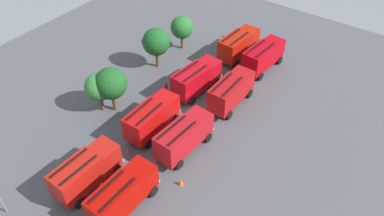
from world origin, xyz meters
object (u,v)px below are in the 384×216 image
object	(u,v)px
fire_truck_2	(231,91)
traffic_cone_0	(128,150)
firefighter_1	(102,188)
tree_3	(182,28)
tree_1	(111,84)
fire_truck_4	(86,171)
fire_truck_6	(196,78)
fire_truck_5	(152,117)
firefighter_2	(236,33)
firefighter_0	(166,88)
fire_truck_0	(123,194)
fire_truck_3	(263,56)
tree_0	(98,87)
fire_truck_1	(184,136)
tree_2	(156,42)
fire_truck_7	(239,44)
traffic_cone_1	(181,182)

from	to	relation	value
fire_truck_2	traffic_cone_0	size ratio (longest dim) A/B	12.01
firefighter_1	tree_3	xyz separation A→B (m)	(25.23, 9.40, 2.43)
tree_1	tree_3	bearing A→B (deg)	5.75
tree_1	traffic_cone_0	size ratio (longest dim) A/B	9.73
fire_truck_4	fire_truck_6	xyz separation A→B (m)	(18.09, -0.14, 0.00)
fire_truck_5	firefighter_2	distance (m)	22.73
firefighter_0	fire_truck_0	bearing A→B (deg)	-84.62
fire_truck_4	fire_truck_6	size ratio (longest dim) A/B	0.98
fire_truck_3	tree_1	world-z (taller)	tree_1
tree_0	firefighter_1	bearing A→B (deg)	-134.00
fire_truck_1	traffic_cone_0	world-z (taller)	fire_truck_1
firefighter_0	tree_2	bearing A→B (deg)	119.53
fire_truck_6	fire_truck_4	bearing A→B (deg)	-175.45
tree_0	tree_2	distance (m)	10.86
fire_truck_6	tree_0	world-z (taller)	tree_0
fire_truck_0	fire_truck_2	distance (m)	18.35
firefighter_2	traffic_cone_0	distance (m)	26.71
fire_truck_6	tree_2	size ratio (longest dim) A/B	1.29
fire_truck_2	fire_truck_4	distance (m)	19.10
fire_truck_3	fire_truck_5	xyz separation A→B (m)	(-17.93, 4.29, 0.00)
fire_truck_6	tree_1	bearing A→B (deg)	149.92
firefighter_1	fire_truck_0	bearing A→B (deg)	91.68
fire_truck_4	fire_truck_5	size ratio (longest dim) A/B	1.00
fire_truck_3	fire_truck_7	size ratio (longest dim) A/B	1.01
fire_truck_6	traffic_cone_0	size ratio (longest dim) A/B	12.32
fire_truck_2	tree_1	world-z (taller)	tree_1
firefighter_1	tree_2	distance (m)	21.89
fire_truck_7	firefighter_2	xyz separation A→B (m)	(4.06, 2.72, -1.15)
fire_truck_2	traffic_cone_0	distance (m)	14.07
tree_1	traffic_cone_0	bearing A→B (deg)	-125.27
fire_truck_7	traffic_cone_1	world-z (taller)	fire_truck_7
tree_0	traffic_cone_0	world-z (taller)	tree_0
fire_truck_4	tree_0	world-z (taller)	tree_0
fire_truck_7	firefighter_0	xyz separation A→B (m)	(-12.45, 3.05, -1.13)
fire_truck_6	fire_truck_7	distance (m)	9.82
fire_truck_5	fire_truck_3	bearing A→B (deg)	-14.41
fire_truck_1	firefighter_2	bearing A→B (deg)	20.56
fire_truck_3	fire_truck_7	world-z (taller)	same
fire_truck_4	tree_2	size ratio (longest dim) A/B	1.26
fire_truck_2	tree_3	xyz separation A→B (m)	(6.75, 12.36, 1.23)
firefighter_1	fire_truck_1	bearing A→B (deg)	161.47
fire_truck_4	fire_truck_5	bearing A→B (deg)	-0.48
fire_truck_0	fire_truck_5	bearing A→B (deg)	25.67
fire_truck_6	firefighter_2	xyz separation A→B (m)	(13.88, 2.43, -1.15)
firefighter_2	fire_truck_5	bearing A→B (deg)	123.92
fire_truck_7	firefighter_1	xyz separation A→B (m)	(-27.94, -1.56, -1.20)
fire_truck_1	fire_truck_2	world-z (taller)	same
fire_truck_2	fire_truck_6	bearing A→B (deg)	94.21
fire_truck_1	fire_truck_2	bearing A→B (deg)	2.54
fire_truck_2	fire_truck_6	distance (m)	4.83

